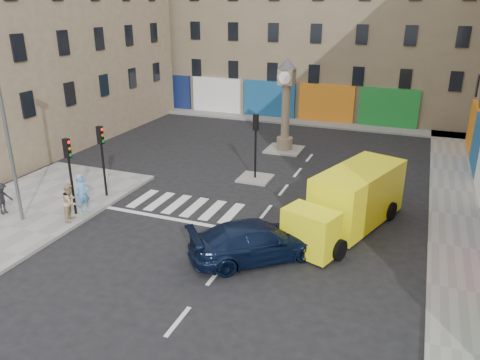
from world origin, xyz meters
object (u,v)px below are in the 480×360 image
Objects in this scene: pedestrian_tan at (70,202)px; navy_sedan at (256,241)px; traffic_light_left_far at (102,150)px; pedestrian_blue at (82,194)px; lamp_post at (5,121)px; clock_pillar at (286,99)px; pedestrian_dark at (2,198)px; yellow_van at (350,201)px; traffic_light_left_near at (69,165)px; traffic_light_island at (256,136)px.

navy_sedan is at bearing -108.40° from pedestrian_tan.
traffic_light_left_far is 2.63m from pedestrian_blue.
clock_pillar is (8.20, 15.20, -1.24)m from lamp_post.
traffic_light_left_far is at bearing -34.15° from pedestrian_dark.
clock_pillar is at bearing -25.21° from pedestrian_dark.
lamp_post is 1.55× the size of navy_sedan.
yellow_van reaches higher than navy_sedan.
pedestrian_dark is (-3.48, -1.50, -0.18)m from pedestrian_blue.
traffic_light_left_near is at bearing 8.26° from pedestrian_tan.
lamp_post is at bearing 152.17° from pedestrian_blue.
navy_sedan is 0.71× the size of yellow_van.
traffic_light_left_near is at bearing 36.38° from lamp_post.
traffic_light_island reaches higher than pedestrian_dark.
clock_pillar reaches higher than yellow_van.
pedestrian_dark is at bearing 172.60° from lamp_post.
traffic_light_island is 7.46m from yellow_van.
traffic_light_left_near is 1.93× the size of pedestrian_blue.
traffic_light_island is at bearing -54.36° from pedestrian_tan.
traffic_light_island is 6.07m from clock_pillar.
clock_pillar reaches higher than navy_sedan.
clock_pillar reaches higher than pedestrian_dark.
clock_pillar is 3.44× the size of pedestrian_tan.
pedestrian_tan is (0.30, -2.99, -1.58)m from traffic_light_left_far.
traffic_light_left_far is 4.77m from lamp_post.
traffic_light_left_near is at bearing -61.76° from pedestrian_dark.
pedestrian_blue is at bearing 44.62° from navy_sedan.
traffic_light_left_far is 2.09× the size of pedestrian_tan.
pedestrian_blue is 0.86m from pedestrian_tan.
traffic_light_left_near is at bearing -128.93° from traffic_light_island.
traffic_light_island reaches higher than pedestrian_blue.
traffic_light_left_near reaches higher than pedestrian_blue.
pedestrian_tan is at bearing 20.27° from lamp_post.
traffic_light_left_near is at bearing -114.55° from clock_pillar.
clock_pillar is at bearing 65.45° from traffic_light_left_near.
traffic_light_left_far is (0.00, 2.40, 0.00)m from traffic_light_left_near.
traffic_light_left_far is 1.00× the size of traffic_light_island.
pedestrian_dark is at bearing -136.38° from traffic_light_island.
lamp_post is at bearing -141.62° from yellow_van.
clock_pillar is 3.18× the size of pedestrian_blue.
lamp_post reaches higher than pedestrian_blue.
pedestrian_dark is (-15.46, -4.76, -0.38)m from yellow_van.
traffic_light_left_near reaches higher than pedestrian_dark.
pedestrian_blue is (-6.00, -13.53, -2.44)m from clock_pillar.
traffic_light_island is at bearing 163.69° from yellow_van.
traffic_light_left_near is 0.45× the size of lamp_post.
traffic_light_island is 12.52m from lamp_post.
traffic_light_left_far reaches higher than pedestrian_tan.
traffic_light_left_far reaches higher than pedestrian_blue.
traffic_light_island is 1.93× the size of pedestrian_blue.
pedestrian_tan is (-9.00, -0.06, 0.26)m from navy_sedan.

